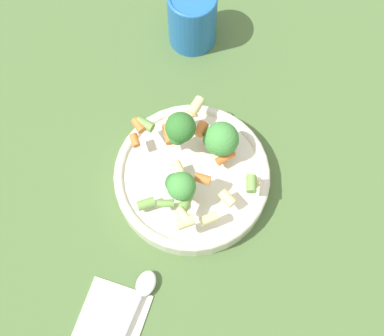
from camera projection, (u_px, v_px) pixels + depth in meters
The scene contains 6 objects.
ground_plane at pixel (192, 182), 0.78m from camera, with size 3.00×3.00×0.00m, color #4C6B38.
bowl at pixel (192, 177), 0.76m from camera, with size 0.22×0.22×0.04m.
pasta_salad at pixel (196, 152), 0.71m from camera, with size 0.19×0.19×0.08m.
cup at pixel (192, 17), 0.82m from camera, with size 0.08×0.08×0.10m.
napkin at pixel (106, 334), 0.70m from camera, with size 0.09×0.13×0.01m.
spoon at pixel (136, 307), 0.70m from camera, with size 0.03×0.16×0.01m.
Camera 1 is at (-0.09, 0.25, 0.73)m, focal length 50.00 mm.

